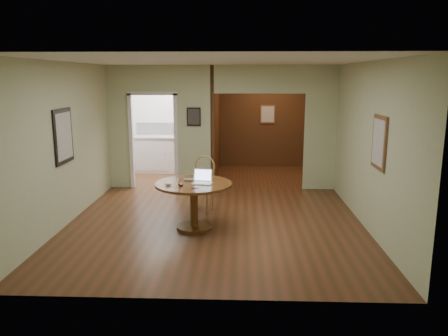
{
  "coord_description": "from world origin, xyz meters",
  "views": [
    {
      "loc": [
        0.43,
        -6.98,
        2.45
      ],
      "look_at": [
        0.16,
        -0.2,
        1.03
      ],
      "focal_mm": 35.0,
      "sensor_mm": 36.0,
      "label": 1
    }
  ],
  "objects_px": {
    "chair": "(203,181)",
    "closed_laptop": "(194,180)",
    "open_laptop": "(203,179)",
    "dining_table": "(194,195)"
  },
  "relations": [
    {
      "from": "dining_table",
      "to": "open_laptop",
      "type": "height_order",
      "value": "open_laptop"
    },
    {
      "from": "open_laptop",
      "to": "closed_laptop",
      "type": "bearing_deg",
      "value": 151.5
    },
    {
      "from": "dining_table",
      "to": "closed_laptop",
      "type": "xyz_separation_m",
      "value": [
        -0.0,
        0.13,
        0.22
      ]
    },
    {
      "from": "chair",
      "to": "closed_laptop",
      "type": "relative_size",
      "value": 2.94
    },
    {
      "from": "closed_laptop",
      "to": "open_laptop",
      "type": "bearing_deg",
      "value": -46.94
    },
    {
      "from": "dining_table",
      "to": "chair",
      "type": "height_order",
      "value": "chair"
    },
    {
      "from": "dining_table",
      "to": "open_laptop",
      "type": "bearing_deg",
      "value": 4.18
    },
    {
      "from": "open_laptop",
      "to": "dining_table",
      "type": "bearing_deg",
      "value": -166.33
    },
    {
      "from": "dining_table",
      "to": "open_laptop",
      "type": "distance_m",
      "value": 0.3
    },
    {
      "from": "open_laptop",
      "to": "closed_laptop",
      "type": "height_order",
      "value": "open_laptop"
    }
  ]
}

